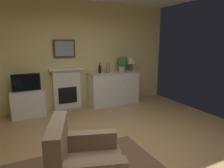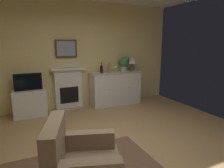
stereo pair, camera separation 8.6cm
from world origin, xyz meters
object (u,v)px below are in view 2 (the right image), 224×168
(tv_set, at_px, (28,82))
(armchair, at_px, (80,166))
(table_lamp, at_px, (133,61))
(wine_glass_left, at_px, (114,68))
(potted_plant_small, at_px, (124,62))
(wine_glass_center, at_px, (117,68))
(sideboard_cabinet, at_px, (116,88))
(framed_picture, at_px, (66,49))
(vase_decorative, at_px, (110,68))
(wine_glass_right, at_px, (121,68))
(tv_cabinet, at_px, (30,103))
(wine_bottle, at_px, (101,69))
(fireplace_unit, at_px, (68,88))

(tv_set, relative_size, armchair, 0.62)
(table_lamp, distance_m, wine_glass_left, 0.63)
(potted_plant_small, bearing_deg, wine_glass_center, -176.50)
(sideboard_cabinet, xyz_separation_m, potted_plant_small, (0.29, 0.05, 0.72))
(framed_picture, relative_size, table_lamp, 1.38)
(sideboard_cabinet, relative_size, armchair, 1.44)
(framed_picture, relative_size, armchair, 0.55)
(vase_decorative, bearing_deg, wine_glass_left, -0.56)
(wine_glass_right, bearing_deg, table_lamp, 6.98)
(table_lamp, relative_size, potted_plant_small, 0.93)
(sideboard_cabinet, distance_m, tv_cabinet, 2.29)
(wine_glass_center, bearing_deg, tv_cabinet, -179.64)
(potted_plant_small, bearing_deg, tv_cabinet, -179.33)
(wine_glass_center, bearing_deg, tv_set, -179.06)
(wine_glass_left, distance_m, vase_decorative, 0.14)
(wine_bottle, height_order, wine_glass_left, wine_bottle)
(framed_picture, xyz_separation_m, wine_bottle, (0.88, -0.21, -0.56))
(tv_set, xyz_separation_m, potted_plant_small, (2.58, 0.05, 0.34))
(wine_glass_left, bearing_deg, sideboard_cabinet, 35.92)
(tv_cabinet, bearing_deg, table_lamp, -0.30)
(sideboard_cabinet, height_order, wine_bottle, wine_bottle)
(wine_bottle, distance_m, tv_cabinet, 1.99)
(sideboard_cabinet, bearing_deg, wine_glass_center, 37.30)
(wine_glass_right, relative_size, tv_set, 0.27)
(tv_set, bearing_deg, framed_picture, 13.31)
(fireplace_unit, bearing_deg, wine_glass_left, -10.46)
(armchair, bearing_deg, wine_glass_left, 58.17)
(vase_decorative, xyz_separation_m, tv_set, (-2.07, 0.04, -0.23))
(tv_cabinet, bearing_deg, wine_glass_right, -1.48)
(framed_picture, relative_size, wine_glass_center, 3.33)
(framed_picture, height_order, tv_set, framed_picture)
(wine_bottle, bearing_deg, tv_cabinet, 179.87)
(wine_bottle, xyz_separation_m, tv_cabinet, (-1.86, 0.00, -0.71))
(wine_glass_right, height_order, vase_decorative, vase_decorative)
(table_lamp, xyz_separation_m, wine_bottle, (-0.96, 0.01, -0.17))
(wine_glass_left, height_order, tv_set, wine_glass_left)
(wine_bottle, bearing_deg, wine_glass_left, -9.96)
(table_lamp, bearing_deg, potted_plant_small, 169.56)
(table_lamp, bearing_deg, wine_bottle, 179.35)
(sideboard_cabinet, bearing_deg, framed_picture, 170.35)
(framed_picture, height_order, wine_bottle, framed_picture)
(framed_picture, height_order, armchair, framed_picture)
(tv_set, xyz_separation_m, armchair, (0.38, -2.99, -0.46))
(table_lamp, relative_size, wine_glass_center, 2.42)
(wine_glass_right, distance_m, tv_set, 2.44)
(wine_glass_center, relative_size, tv_set, 0.27)
(wine_glass_left, bearing_deg, wine_glass_right, 0.95)
(potted_plant_small, bearing_deg, wine_glass_left, -165.12)
(framed_picture, relative_size, tv_set, 0.89)
(wine_glass_right, height_order, tv_cabinet, wine_glass_right)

